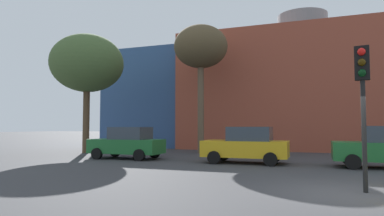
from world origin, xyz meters
TOP-DOWN VIEW (x-y plane):
  - ground_plane at (0.00, 0.00)m, footprint 200.00×200.00m
  - building_backdrop at (-1.52, 19.63)m, footprint 32.98×10.44m
  - parked_car_0 at (-10.20, 6.46)m, footprint 3.91×1.92m
  - parked_car_1 at (-3.80, 6.46)m, footprint 3.94×1.94m
  - traffic_light_island at (0.43, 0.53)m, footprint 0.40×0.39m
  - bare_tree_0 at (-7.68, 11.34)m, footprint 3.53×3.53m
  - bare_tree_1 at (-14.89, 9.05)m, footprint 4.79×4.79m

SIDE VIEW (x-z plane):
  - ground_plane at x=0.00m, z-range 0.00..0.00m
  - parked_car_0 at x=-10.20m, z-range 0.00..1.69m
  - parked_car_1 at x=-3.80m, z-range 0.00..1.70m
  - traffic_light_island at x=0.43m, z-range 0.90..4.74m
  - building_backdrop at x=-1.52m, z-range -1.07..9.91m
  - bare_tree_1 at x=-14.89m, z-range 1.98..9.83m
  - bare_tree_0 at x=-7.68m, z-range 2.67..11.07m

